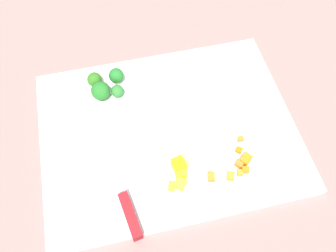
{
  "coord_description": "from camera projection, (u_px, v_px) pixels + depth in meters",
  "views": [
    {
      "loc": [
        -0.08,
        -0.34,
        0.61
      ],
      "look_at": [
        0.0,
        0.0,
        0.02
      ],
      "focal_mm": 38.39,
      "sensor_mm": 36.0,
      "label": 1
    }
  ],
  "objects": [
    {
      "name": "pepper_dice_3",
      "position": [
        177.0,
        165.0,
        0.64
      ],
      "size": [
        0.03,
        0.03,
        0.02
      ],
      "primitive_type": "cube",
      "rotation": [
        0.0,
        0.0,
        0.21
      ],
      "color": "yellow",
      "rests_on": "cutting_board"
    },
    {
      "name": "carrot_dice_0",
      "position": [
        240.0,
        139.0,
        0.68
      ],
      "size": [
        0.01,
        0.01,
        0.01
      ],
      "primitive_type": "cube",
      "rotation": [
        0.0,
        0.0,
        3.12
      ],
      "color": "orange",
      "rests_on": "cutting_board"
    },
    {
      "name": "carrot_dice_3",
      "position": [
        231.0,
        176.0,
        0.64
      ],
      "size": [
        0.02,
        0.02,
        0.01
      ],
      "primitive_type": "cube",
      "rotation": [
        0.0,
        0.0,
        1.17
      ],
      "color": "orange",
      "rests_on": "cutting_board"
    },
    {
      "name": "cutting_board",
      "position": [
        168.0,
        130.0,
        0.7
      ],
      "size": [
        0.49,
        0.37,
        0.01
      ],
      "primitive_type": "cube",
      "color": "white",
      "rests_on": "ground_plane"
    },
    {
      "name": "carrot_dice_5",
      "position": [
        239.0,
        150.0,
        0.66
      ],
      "size": [
        0.02,
        0.02,
        0.01
      ],
      "primitive_type": "cube",
      "rotation": [
        0.0,
        0.0,
        2.41
      ],
      "color": "orange",
      "rests_on": "cutting_board"
    },
    {
      "name": "broccoli_floret_3",
      "position": [
        95.0,
        80.0,
        0.73
      ],
      "size": [
        0.03,
        0.03,
        0.04
      ],
      "color": "#89C062",
      "rests_on": "cutting_board"
    },
    {
      "name": "broccoli_floret_2",
      "position": [
        116.0,
        76.0,
        0.73
      ],
      "size": [
        0.03,
        0.03,
        0.04
      ],
      "color": "#8EB956",
      "rests_on": "cutting_board"
    },
    {
      "name": "carrot_dice_6",
      "position": [
        245.0,
        170.0,
        0.64
      ],
      "size": [
        0.02,
        0.01,
        0.01
      ],
      "primitive_type": "cube",
      "rotation": [
        0.0,
        0.0,
        2.84
      ],
      "color": "orange",
      "rests_on": "cutting_board"
    },
    {
      "name": "carrot_dice_7",
      "position": [
        246.0,
        160.0,
        0.65
      ],
      "size": [
        0.03,
        0.02,
        0.01
      ],
      "primitive_type": "cube",
      "rotation": [
        0.0,
        0.0,
        2.21
      ],
      "color": "orange",
      "rests_on": "cutting_board"
    },
    {
      "name": "carrot_dice_2",
      "position": [
        239.0,
        164.0,
        0.65
      ],
      "size": [
        0.02,
        0.02,
        0.01
      ],
      "primitive_type": "cube",
      "rotation": [
        0.0,
        0.0,
        2.29
      ],
      "color": "orange",
      "rests_on": "cutting_board"
    },
    {
      "name": "prep_bowl",
      "position": [
        205.0,
        140.0,
        0.65
      ],
      "size": [
        0.11,
        0.11,
        0.05
      ],
      "primitive_type": "cylinder",
      "color": "white",
      "rests_on": "cutting_board"
    },
    {
      "name": "carrot_dice_1",
      "position": [
        240.0,
        173.0,
        0.64
      ],
      "size": [
        0.01,
        0.01,
        0.01
      ],
      "primitive_type": "cube",
      "rotation": [
        0.0,
        0.0,
        1.39
      ],
      "color": "orange",
      "rests_on": "cutting_board"
    },
    {
      "name": "broccoli_floret_0",
      "position": [
        117.0,
        91.0,
        0.72
      ],
      "size": [
        0.03,
        0.03,
        0.03
      ],
      "color": "#92AB59",
      "rests_on": "cutting_board"
    },
    {
      "name": "carrot_dice_4",
      "position": [
        211.0,
        177.0,
        0.63
      ],
      "size": [
        0.02,
        0.02,
        0.01
      ],
      "primitive_type": "cube",
      "rotation": [
        0.0,
        0.0,
        2.91
      ],
      "color": "orange",
      "rests_on": "cutting_board"
    },
    {
      "name": "ground_plane",
      "position": [
        168.0,
        132.0,
        0.7
      ],
      "size": [
        4.0,
        4.0,
        0.0
      ],
      "primitive_type": "plane",
      "color": "gray"
    },
    {
      "name": "pepper_dice_2",
      "position": [
        180.0,
        184.0,
        0.63
      ],
      "size": [
        0.02,
        0.02,
        0.02
      ],
      "primitive_type": "cube",
      "rotation": [
        0.0,
        0.0,
        2.42
      ],
      "color": "yellow",
      "rests_on": "cutting_board"
    },
    {
      "name": "pepper_dice_1",
      "position": [
        179.0,
        173.0,
        0.64
      ],
      "size": [
        0.02,
        0.02,
        0.02
      ],
      "primitive_type": "cube",
      "rotation": [
        0.0,
        0.0,
        1.57
      ],
      "color": "yellow",
      "rests_on": "cutting_board"
    },
    {
      "name": "pepper_dice_0",
      "position": [
        172.0,
        187.0,
        0.63
      ],
      "size": [
        0.02,
        0.02,
        0.01
      ],
      "primitive_type": "cube",
      "rotation": [
        0.0,
        0.0,
        1.19
      ],
      "color": "yellow",
      "rests_on": "cutting_board"
    },
    {
      "name": "chef_knife",
      "position": [
        122.0,
        192.0,
        0.62
      ],
      "size": [
        0.07,
        0.3,
        0.02
      ],
      "rotation": [
        0.0,
        0.0,
        1.73
      ],
      "color": "silver",
      "rests_on": "cutting_board"
    },
    {
      "name": "broccoli_floret_1",
      "position": [
        101.0,
        91.0,
        0.71
      ],
      "size": [
        0.04,
        0.04,
        0.04
      ],
      "color": "#8CAF56",
      "rests_on": "cutting_board"
    }
  ]
}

